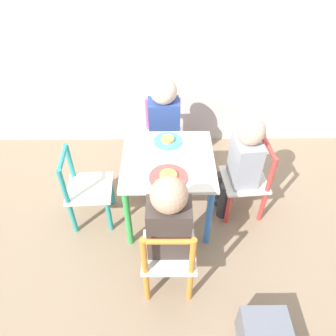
{
  "coord_description": "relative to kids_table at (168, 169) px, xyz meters",
  "views": [
    {
      "loc": [
        -0.01,
        -1.36,
        1.63
      ],
      "look_at": [
        0.0,
        0.0,
        0.39
      ],
      "focal_mm": 35.0,
      "sensor_mm": 36.0,
      "label": 1
    }
  ],
  "objects": [
    {
      "name": "ground_plane",
      "position": [
        0.0,
        0.0,
        -0.38
      ],
      "size": [
        6.0,
        6.0,
        0.0
      ],
      "primitive_type": "plane",
      "color": "#8C755B"
    },
    {
      "name": "kids_table",
      "position": [
        0.0,
        0.0,
        0.0
      ],
      "size": [
        0.51,
        0.51,
        0.46
      ],
      "color": "silver",
      "rests_on": "ground_plane"
    },
    {
      "name": "chair_orange",
      "position": [
        -0.0,
        -0.48,
        -0.13
      ],
      "size": [
        0.26,
        0.26,
        0.5
      ],
      "rotation": [
        0.0,
        0.0,
        -3.15
      ],
      "color": "silver",
      "rests_on": "ground_plane"
    },
    {
      "name": "chair_pink",
      "position": [
        -0.03,
        0.48,
        -0.13
      ],
      "size": [
        0.27,
        0.27,
        0.5
      ],
      "rotation": [
        0.0,
        0.0,
        0.05
      ],
      "color": "silver",
      "rests_on": "ground_plane"
    },
    {
      "name": "chair_red",
      "position": [
        0.48,
        0.04,
        -0.13
      ],
      "size": [
        0.28,
        0.28,
        0.5
      ],
      "rotation": [
        0.0,
        0.0,
        -1.48
      ],
      "color": "silver",
      "rests_on": "ground_plane"
    },
    {
      "name": "chair_teal",
      "position": [
        -0.48,
        -0.03,
        -0.13
      ],
      "size": [
        0.27,
        0.27,
        0.5
      ],
      "rotation": [
        0.0,
        0.0,
        -4.66
      ],
      "color": "silver",
      "rests_on": "ground_plane"
    },
    {
      "name": "child_front",
      "position": [
        -0.0,
        -0.42,
        0.05
      ],
      "size": [
        0.2,
        0.22,
        0.72
      ],
      "rotation": [
        0.0,
        0.0,
        -3.15
      ],
      "color": "#4C608E",
      "rests_on": "ground_plane"
    },
    {
      "name": "child_back",
      "position": [
        -0.02,
        0.42,
        0.05
      ],
      "size": [
        0.21,
        0.22,
        0.71
      ],
      "rotation": [
        0.0,
        0.0,
        0.05
      ],
      "color": "#38383D",
      "rests_on": "ground_plane"
    },
    {
      "name": "child_right",
      "position": [
        0.42,
        0.04,
        0.03
      ],
      "size": [
        0.22,
        0.21,
        0.69
      ],
      "rotation": [
        0.0,
        0.0,
        -1.48
      ],
      "color": "#38383D",
      "rests_on": "ground_plane"
    },
    {
      "name": "plate_front",
      "position": [
        -0.0,
        -0.15,
        0.09
      ],
      "size": [
        0.2,
        0.2,
        0.03
      ],
      "color": "#E54C47",
      "rests_on": "kids_table"
    },
    {
      "name": "plate_back",
      "position": [
        0.0,
        0.15,
        0.09
      ],
      "size": [
        0.17,
        0.17,
        0.03
      ],
      "color": "#4C9EE0",
      "rests_on": "kids_table"
    }
  ]
}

